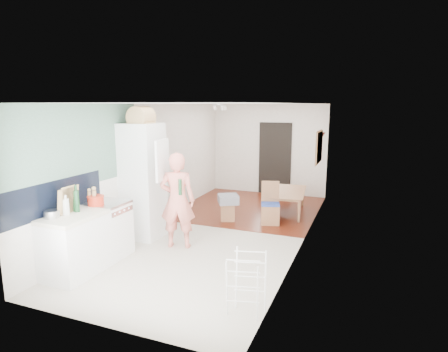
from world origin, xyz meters
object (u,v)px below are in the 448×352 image
Objects in this scene: dining_table at (287,204)px; drying_rack at (247,285)px; person at (177,192)px; stool at (228,212)px; dining_chair at (270,204)px.

dining_table is 4.43m from drying_rack.
drying_rack is at bearing 120.41° from person.
stool is (0.28, 1.71, -0.80)m from person.
person reaches higher than dining_table.
drying_rack is at bearing -96.86° from dining_chair.
dining_table is 1.50m from stool.
person is 1.91m from stool.
person is 1.56× the size of dining_table.
dining_table is 1.43× the size of dining_chair.
person is 5.06× the size of stool.
person is 2.24× the size of dining_chair.
stool is (-1.08, -1.05, -0.03)m from dining_table.
person is at bearing 147.41° from dining_table.
dining_chair is at bearing 85.16° from drying_rack.
person is 3.17m from dining_table.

